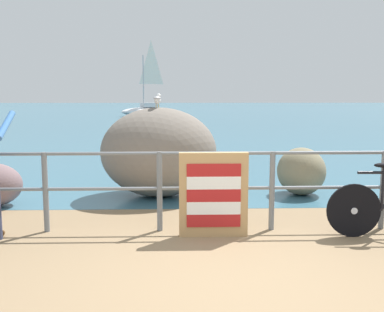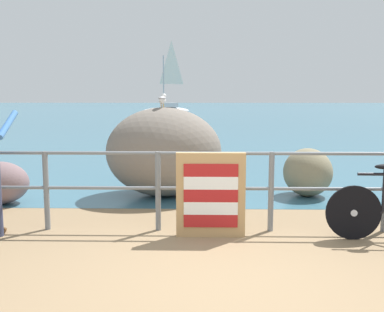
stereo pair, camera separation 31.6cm
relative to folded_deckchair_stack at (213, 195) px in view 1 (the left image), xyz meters
The scene contains 8 objects.
ground_plane 18.64m from the folded_deckchair_stack, 89.84° to the left, with size 120.00×120.00×0.10m, color #846B4C.
sea_surface 46.35m from the folded_deckchair_stack, 89.94° to the left, with size 120.00×90.00×0.01m, color #38667A.
promenade_railing 0.28m from the folded_deckchair_stack, 78.42° to the left, with size 7.26×0.07×1.02m.
folded_deckchair_stack is the anchor object (origin of this frame).
breakwater_boulder_main 2.42m from the folded_deckchair_stack, 108.48° to the left, with size 1.98×1.63×1.52m.
breakwater_boulder_right 2.87m from the folded_deckchair_stack, 53.43° to the left, with size 0.83×0.90×0.82m.
seagull 2.62m from the folded_deckchair_stack, 109.08° to the left, with size 0.15×0.34×0.23m.
sailboat 32.36m from the folded_deckchair_stack, 95.39° to the left, with size 4.41×3.47×6.16m.
Camera 1 is at (-0.48, -4.04, 1.73)m, focal length 42.47 mm.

